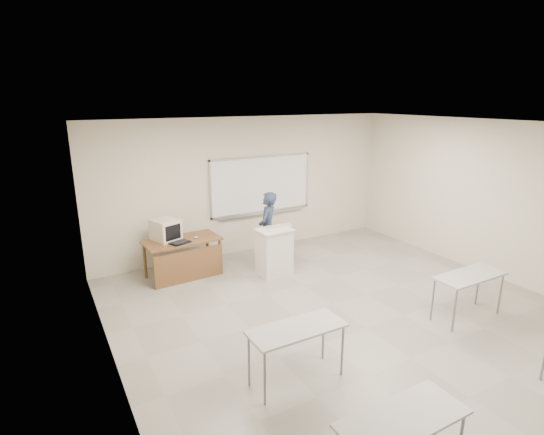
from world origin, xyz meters
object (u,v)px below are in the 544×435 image
presenter (268,229)px  instructor_desk (184,251)px  laptop (178,239)px  keyboard (279,226)px  crt_monitor (165,230)px  podium (274,252)px  mouse (196,237)px  whiteboard (261,185)px

presenter → instructor_desk: bearing=-49.9°
laptop → keyboard: bearing=-38.4°
instructor_desk → crt_monitor: crt_monitor is taller
presenter → crt_monitor: bearing=-55.8°
presenter → podium: bearing=30.5°
crt_monitor → presenter: size_ratio=0.32×
mouse → keyboard: size_ratio=0.18×
crt_monitor → presenter: bearing=-30.3°
whiteboard → keyboard: whiteboard is taller
crt_monitor → whiteboard: bearing=-6.2°
podium → keyboard: keyboard is taller
laptop → mouse: size_ratio=4.15×
laptop → keyboard: laptop is taller
keyboard → whiteboard: bearing=79.6°
crt_monitor → instructor_desk: bearing=-60.0°
instructor_desk → mouse: 0.35m
instructor_desk → laptop: 0.28m
podium → mouse: size_ratio=10.67×
crt_monitor → laptop: size_ratio=1.35×
crt_monitor → mouse: (0.53, -0.19, -0.18)m
laptop → presenter: (1.84, -0.15, -0.04)m
instructor_desk → laptop: laptop is taller
presenter → mouse: bearing=-52.8°
instructor_desk → keyboard: keyboard is taller
whiteboard → keyboard: 1.53m
laptop → presenter: 1.85m
podium → presenter: 0.63m
podium → crt_monitor: 2.14m
whiteboard → presenter: (-0.36, -0.94, -0.71)m
whiteboard → crt_monitor: size_ratio=5.07×
whiteboard → laptop: 2.43m
whiteboard → laptop: size_ratio=6.85×
crt_monitor → laptop: (0.17, -0.25, -0.14)m
instructor_desk → presenter: 1.76m
laptop → keyboard: (1.85, -0.60, 0.13)m
keyboard → podium: bearing=-148.2°
instructor_desk → presenter: (1.74, -0.16, 0.23)m
whiteboard → crt_monitor: 2.49m
whiteboard → mouse: whiteboard is taller
podium → instructor_desk: bearing=154.2°
instructor_desk → laptop: (-0.10, -0.01, 0.27)m
crt_monitor → laptop: 0.33m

